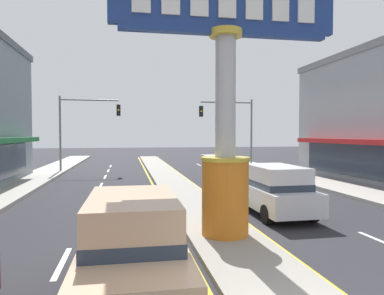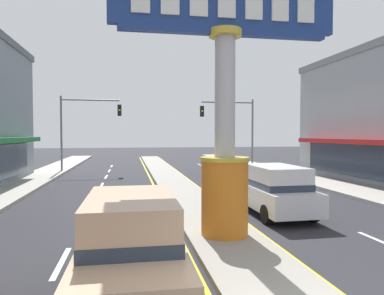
# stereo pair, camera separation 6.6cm
# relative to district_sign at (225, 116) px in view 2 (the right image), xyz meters

# --- Properties ---
(median_strip) EXTENTS (2.19, 52.00, 0.14)m
(median_strip) POSITION_rel_district_sign_xyz_m (-0.00, 12.05, -3.55)
(median_strip) COLOR gray
(median_strip) RESTS_ON ground
(sidewalk_left) EXTENTS (2.66, 60.00, 0.18)m
(sidewalk_left) POSITION_rel_district_sign_xyz_m (-9.03, 10.05, -3.53)
(sidewalk_left) COLOR #ADA89E
(sidewalk_left) RESTS_ON ground
(sidewalk_right) EXTENTS (2.66, 60.00, 0.18)m
(sidewalk_right) POSITION_rel_district_sign_xyz_m (9.03, 10.05, -3.53)
(sidewalk_right) COLOR #ADA89E
(sidewalk_right) RESTS_ON ground
(lane_markings) EXTENTS (8.93, 52.00, 0.01)m
(lane_markings) POSITION_rel_district_sign_xyz_m (-0.00, 10.70, -3.62)
(lane_markings) COLOR silver
(lane_markings) RESTS_ON ground
(district_sign) EXTENTS (6.67, 1.44, 7.46)m
(district_sign) POSITION_rel_district_sign_xyz_m (0.00, 0.00, 0.00)
(district_sign) COLOR orange
(district_sign) RESTS_ON median_strip
(traffic_light_left_side) EXTENTS (4.86, 0.46, 6.20)m
(traffic_light_left_side) POSITION_rel_district_sign_xyz_m (-6.33, 19.86, 0.62)
(traffic_light_left_side) COLOR slate
(traffic_light_left_side) RESTS_ON ground
(traffic_light_right_side) EXTENTS (4.86, 0.46, 6.20)m
(traffic_light_right_side) POSITION_rel_district_sign_xyz_m (6.33, 19.93, 0.62)
(traffic_light_right_side) COLOR slate
(traffic_light_right_side) RESTS_ON ground
(suv_far_right_lane) EXTENTS (1.99, 4.61, 1.90)m
(suv_far_right_lane) POSITION_rel_district_sign_xyz_m (-2.75, -3.17, -2.64)
(suv_far_right_lane) COLOR tan
(suv_far_right_lane) RESTS_ON ground
(suv_near_left_lane) EXTENTS (2.00, 4.62, 1.90)m
(suv_near_left_lane) POSITION_rel_district_sign_xyz_m (2.75, 2.78, -2.64)
(suv_near_left_lane) COLOR silver
(suv_near_left_lane) RESTS_ON ground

